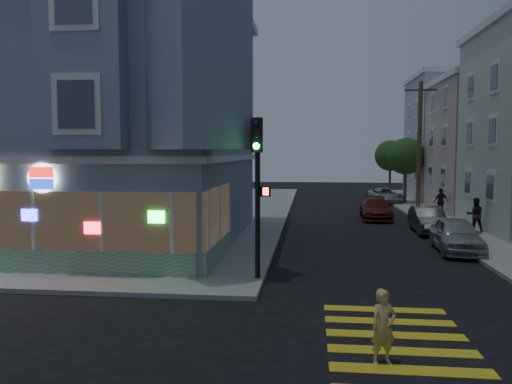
% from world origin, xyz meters
% --- Properties ---
extents(ground, '(120.00, 120.00, 0.00)m').
position_xyz_m(ground, '(0.00, 0.00, 0.00)').
color(ground, black).
rests_on(ground, ground).
extents(sidewalk_nw, '(33.00, 42.00, 0.15)m').
position_xyz_m(sidewalk_nw, '(-13.50, 23.00, 0.07)').
color(sidewalk_nw, gray).
rests_on(sidewalk_nw, ground).
extents(corner_building, '(14.60, 14.60, 11.40)m').
position_xyz_m(corner_building, '(-6.00, 10.98, 5.82)').
color(corner_building, gray).
rests_on(corner_building, sidewalk_nw).
extents(row_house_d, '(12.00, 8.60, 10.50)m').
position_xyz_m(row_house_d, '(19.50, 34.00, 5.40)').
color(row_house_d, '#A39FAF').
rests_on(row_house_d, sidewalk_ne).
extents(utility_pole, '(2.20, 0.30, 9.00)m').
position_xyz_m(utility_pole, '(12.00, 24.00, 4.80)').
color(utility_pole, '#4C3826').
rests_on(utility_pole, sidewalk_ne).
extents(street_tree_near, '(3.00, 3.00, 5.30)m').
position_xyz_m(street_tree_near, '(12.20, 30.00, 3.94)').
color(street_tree_near, '#4C3826').
rests_on(street_tree_near, sidewalk_ne).
extents(street_tree_far, '(3.00, 3.00, 5.30)m').
position_xyz_m(street_tree_far, '(12.20, 38.00, 3.94)').
color(street_tree_far, '#4C3826').
rests_on(street_tree_far, sidewalk_ne).
extents(running_child, '(0.66, 0.57, 1.53)m').
position_xyz_m(running_child, '(5.98, -1.89, 0.76)').
color(running_child, tan).
rests_on(running_child, ground).
extents(pedestrian_a, '(0.91, 0.73, 1.76)m').
position_xyz_m(pedestrian_a, '(13.00, 14.91, 1.03)').
color(pedestrian_a, black).
rests_on(pedestrian_a, sidewalk_ne).
extents(pedestrian_b, '(1.13, 0.79, 1.78)m').
position_xyz_m(pedestrian_b, '(13.00, 21.76, 1.04)').
color(pedestrian_b, black).
rests_on(pedestrian_b, sidewalk_ne).
extents(parked_car_a, '(2.00, 4.43, 1.48)m').
position_xyz_m(parked_car_a, '(10.70, 9.98, 0.74)').
color(parked_car_a, '#A3A4AA').
rests_on(parked_car_a, ground).
extents(parked_car_b, '(1.58, 4.22, 1.38)m').
position_xyz_m(parked_car_b, '(10.70, 15.18, 0.69)').
color(parked_car_b, '#393C3E').
rests_on(parked_car_b, ground).
extents(parked_car_c, '(2.11, 4.73, 1.35)m').
position_xyz_m(parked_car_c, '(8.65, 20.38, 0.67)').
color(parked_car_c, '#581C14').
rests_on(parked_car_c, ground).
extents(parked_car_d, '(2.67, 4.86, 1.29)m').
position_xyz_m(parked_car_d, '(10.70, 30.73, 0.64)').
color(parked_car_d, '#AAB0B5').
rests_on(parked_car_d, ground).
extents(traffic_signal, '(0.65, 0.58, 5.22)m').
position_xyz_m(traffic_signal, '(2.82, 4.00, 3.68)').
color(traffic_signal, black).
rests_on(traffic_signal, sidewalk_nw).
extents(fire_hydrant, '(0.49, 0.28, 0.85)m').
position_xyz_m(fire_hydrant, '(11.81, 13.80, 0.60)').
color(fire_hydrant, silver).
rests_on(fire_hydrant, sidewalk_ne).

